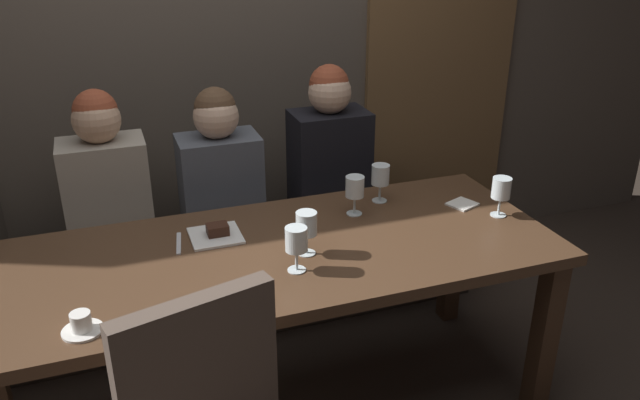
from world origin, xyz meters
The scene contains 15 objects.
arched_door centered at (1.35, 1.15, 1.36)m, with size 0.90×0.05×2.55m.
dining_table centered at (0.00, 0.00, 0.65)m, with size 2.20×0.84×0.74m.
banquette_bench centered at (0.00, 0.70, 0.23)m, with size 2.50×0.44×0.45m.
diner_redhead centered at (-0.51, 0.72, 0.81)m, with size 0.36×0.24×0.76m.
diner_bearded centered at (-0.01, 0.69, 0.80)m, with size 0.36×0.24×0.73m.
diner_far_end centered at (0.52, 0.69, 0.83)m, with size 0.36×0.24×0.79m.
wine_glass_near_left centered at (0.44, 0.18, 0.85)m, with size 0.08×0.08×0.16m.
wine_glass_far_right centered at (0.07, -0.17, 0.86)m, with size 0.08×0.08×0.16m.
wine_glass_near_right centered at (0.59, 0.27, 0.86)m, with size 0.08×0.08×0.16m.
wine_glass_far_left centered at (0.15, -0.07, 0.86)m, with size 0.08×0.08×0.16m.
wine_glass_end_right centered at (0.98, -0.03, 0.85)m, with size 0.08×0.08×0.16m.
espresso_cup centered at (-0.62, -0.30, 0.77)m, with size 0.12×0.12×0.06m.
dessert_plate centered at (-0.14, 0.17, 0.75)m, with size 0.19×0.19×0.05m.
fork_on_table centered at (-0.28, 0.16, 0.74)m, with size 0.02×0.17×0.01m, color silver.
folded_napkin centered at (0.90, 0.11, 0.74)m, with size 0.11×0.10×0.01m, color silver.
Camera 1 is at (-0.49, -1.98, 1.85)m, focal length 35.59 mm.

